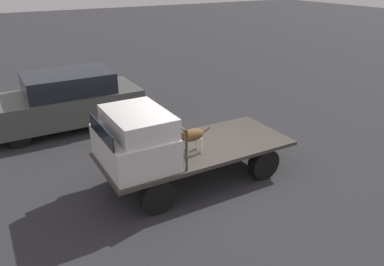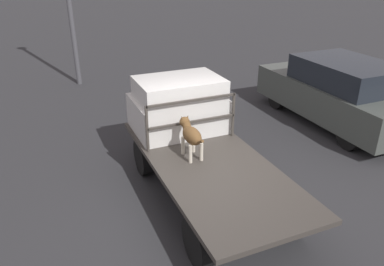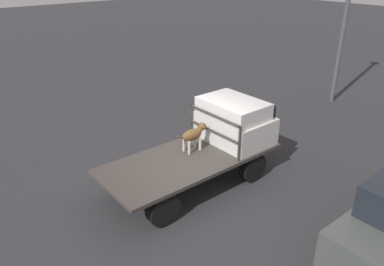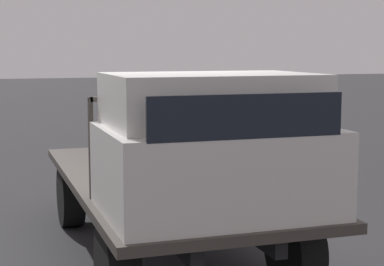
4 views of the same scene
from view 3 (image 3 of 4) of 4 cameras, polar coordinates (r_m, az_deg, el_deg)
The scene contains 5 objects.
ground_plane at distance 8.92m, azimuth -0.27°, elevation -7.95°, with size 80.00×80.00×0.00m, color #2D2D30.
flatbed_truck at distance 8.62m, azimuth -0.27°, elevation -4.78°, with size 4.19×1.82×0.77m.
truck_cab at distance 9.15m, azimuth 6.46°, elevation 1.80°, with size 1.27×1.70×1.05m.
truck_headboard at distance 8.69m, azimuth 3.33°, elevation 1.05°, with size 0.04×1.70×0.85m.
dog at distance 8.64m, azimuth 0.29°, elevation -0.19°, with size 0.88×0.26×0.65m.
Camera 3 is at (-4.70, -5.81, 4.86)m, focal length 35.00 mm.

